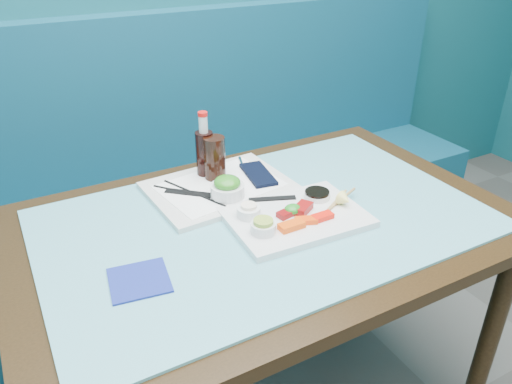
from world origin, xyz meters
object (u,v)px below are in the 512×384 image
cola_bottle_body (205,156)px  blue_napkin (139,280)px  sashimi_plate (296,217)px  seaweed_bowl (227,191)px  booth_bench (172,204)px  dining_table (265,245)px  cola_glass (215,158)px  serving_tray (220,188)px

cola_bottle_body → blue_napkin: 0.54m
sashimi_plate → seaweed_bowl: seaweed_bowl is taller
booth_bench → dining_table: size_ratio=2.14×
cola_bottle_body → blue_napkin: cola_bottle_body is taller
seaweed_bowl → cola_glass: cola_glass is taller
booth_bench → serving_tray: size_ratio=7.06×
sashimi_plate → cola_glass: cola_glass is taller
blue_napkin → seaweed_bowl: bearing=34.5°
blue_napkin → cola_glass: bearing=45.2°
serving_tray → blue_napkin: serving_tray is taller
seaweed_bowl → blue_napkin: (-0.34, -0.24, -0.03)m
dining_table → cola_bottle_body: size_ratio=8.73×
dining_table → blue_napkin: 0.42m
dining_table → cola_bottle_body: bearing=98.7°
sashimi_plate → cola_glass: bearing=110.4°
booth_bench → cola_glass: 0.74m
seaweed_bowl → blue_napkin: bearing=-145.5°
blue_napkin → sashimi_plate: bearing=6.2°
serving_tray → cola_bottle_body: bearing=90.0°
booth_bench → cola_glass: (-0.03, -0.57, 0.47)m
serving_tray → cola_bottle_body: size_ratio=2.65×
serving_tray → seaweed_bowl: size_ratio=4.22×
dining_table → blue_napkin: bearing=-165.7°
sashimi_plate → booth_bench: bearing=97.1°
booth_bench → blue_napkin: booth_bench is taller
booth_bench → blue_napkin: bearing=-112.8°
seaweed_bowl → dining_table: bearing=-69.3°
seaweed_bowl → serving_tray: bearing=82.4°
booth_bench → cola_bottle_body: bearing=-95.0°
serving_tray → cola_glass: (0.01, 0.05, 0.08)m
sashimi_plate → serving_tray: 0.28m
seaweed_bowl → cola_glass: (0.02, 0.13, 0.05)m
booth_bench → dining_table: 0.89m
sashimi_plate → seaweed_bowl: bearing=125.7°
sashimi_plate → serving_tray: bearing=115.7°
serving_tray → blue_napkin: bearing=-142.2°
booth_bench → seaweed_bowl: booth_bench is taller
booth_bench → cola_bottle_body: 0.71m
seaweed_bowl → cola_glass: size_ratio=0.72×
dining_table → seaweed_bowl: size_ratio=13.89×
booth_bench → sashimi_plate: booth_bench is taller
sashimi_plate → cola_bottle_body: bearing=110.8°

